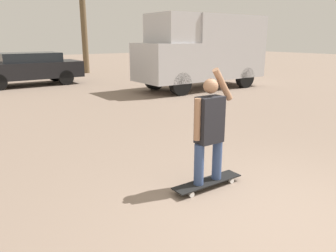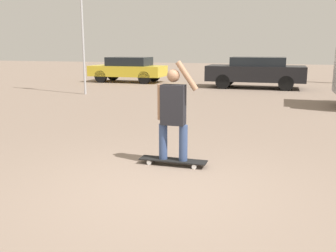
{
  "view_description": "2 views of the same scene",
  "coord_description": "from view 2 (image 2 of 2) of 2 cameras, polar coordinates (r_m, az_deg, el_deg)",
  "views": [
    {
      "loc": [
        -3.12,
        -2.18,
        2.11
      ],
      "look_at": [
        -0.19,
        1.99,
        0.73
      ],
      "focal_mm": 35.0,
      "sensor_mm": 36.0,
      "label": 1
    },
    {
      "loc": [
        1.51,
        -4.66,
        1.93
      ],
      "look_at": [
        -0.41,
        1.67,
        0.53
      ],
      "focal_mm": 40.0,
      "sensor_mm": 36.0,
      "label": 2
    }
  ],
  "objects": [
    {
      "name": "parked_car_black",
      "position": [
        18.41,
        13.26,
        8.13
      ],
      "size": [
        4.53,
        1.92,
        1.46
      ],
      "color": "black",
      "rests_on": "ground_plane"
    },
    {
      "name": "flagpole",
      "position": [
        15.9,
        -12.88,
        17.94
      ],
      "size": [
        0.81,
        0.12,
        6.43
      ],
      "color": "#B7B7BC",
      "rests_on": "ground_plane"
    },
    {
      "name": "person_skateboarder",
      "position": [
        6.05,
        0.79,
        2.42
      ],
      "size": [
        0.67,
        0.22,
        1.63
      ],
      "color": "#384C7A",
      "rests_on": "skateboard"
    },
    {
      "name": "ground_plane",
      "position": [
        5.27,
        -1.06,
        -9.51
      ],
      "size": [
        80.0,
        80.0,
        0.0
      ],
      "primitive_type": "plane",
      "color": "gray"
    },
    {
      "name": "skateboard",
      "position": [
        6.24,
        0.78,
        -5.27
      ],
      "size": [
        1.13,
        0.26,
        0.09
      ],
      "color": "black",
      "rests_on": "ground_plane"
    },
    {
      "name": "parked_car_yellow",
      "position": [
        21.09,
        -6.08,
        8.69
      ],
      "size": [
        4.1,
        1.79,
        1.37
      ],
      "color": "black",
      "rests_on": "ground_plane"
    }
  ]
}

